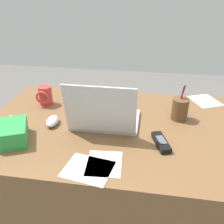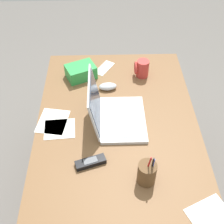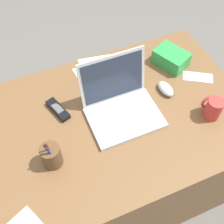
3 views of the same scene
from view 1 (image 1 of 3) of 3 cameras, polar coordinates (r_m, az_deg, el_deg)
The scene contains 12 objects.
ground_plane at distance 1.68m, azimuth 0.05°, elevation -24.63°, with size 6.00×6.00×0.00m, color slate.
desk at distance 1.41m, azimuth 0.06°, elevation -15.64°, with size 1.25×0.83×0.72m, color brown.
laptop at distance 1.15m, azimuth -1.82°, elevation -1.08°, with size 0.32×0.28×0.25m.
computer_mouse at distance 1.22m, azimuth -13.65°, elevation -2.05°, with size 0.06×0.10×0.04m, color silver.
coffee_mug_white at distance 1.41m, azimuth -15.24°, elevation 3.66°, with size 0.08×0.08×0.11m.
cordless_phone at distance 1.06m, azimuth 11.30°, elevation -6.88°, with size 0.08×0.14×0.03m.
pen_holder at distance 1.26m, azimuth 15.46°, elevation 0.69°, with size 0.08×0.08×0.17m.
snack_bag at distance 1.14m, azimuth -22.06°, elevation -4.51°, with size 0.12×0.17×0.08m, color green.
paper_note_near_laptop at distance 0.93m, azimuth -5.59°, elevation -13.03°, with size 0.17×0.14×0.00m, color white.
paper_note_left at distance 0.95m, azimuth -1.82°, elevation -11.86°, with size 0.13×0.15×0.00m, color white.
paper_note_right at distance 1.30m, azimuth -21.95°, elevation -2.32°, with size 0.15×0.06×0.00m, color white.
paper_note_front at distance 1.52m, azimuth 20.79°, elevation 2.42°, with size 0.14×0.17×0.00m, color white.
Camera 1 is at (-0.16, 1.01, 1.33)m, focal length 39.41 mm.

